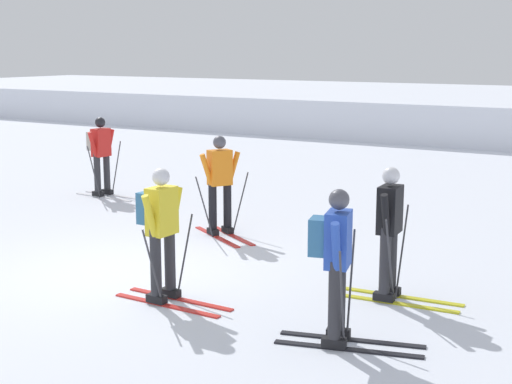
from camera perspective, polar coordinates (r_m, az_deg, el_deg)
ground_plane at (r=11.03m, az=-10.23°, el=-6.01°), size 120.00×120.00×0.00m
far_snow_ridge at (r=29.20m, az=17.02°, el=5.43°), size 80.00×8.77×1.36m
skier_yellow at (r=9.51m, az=-7.19°, el=-2.68°), size 1.61×1.00×1.71m
skier_black at (r=9.66m, az=10.07°, el=-2.79°), size 1.62×1.00×1.71m
skier_orange at (r=12.85m, az=-2.72°, el=0.73°), size 1.56×1.14×1.71m
skier_red at (r=16.64m, az=-11.64°, el=2.95°), size 1.62×1.00×1.71m
skier_blue at (r=8.10m, az=6.04°, el=-5.03°), size 1.64×0.97×1.71m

